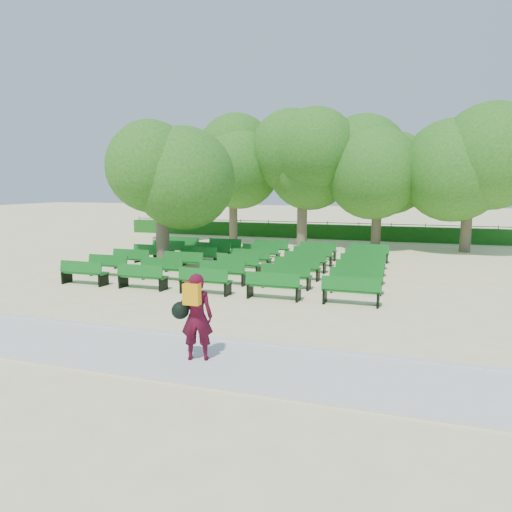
{
  "coord_description": "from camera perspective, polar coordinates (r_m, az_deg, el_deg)",
  "views": [
    {
      "loc": [
        5.55,
        -15.22,
        3.43
      ],
      "look_at": [
        1.02,
        -1.0,
        1.1
      ],
      "focal_mm": 32.0,
      "sensor_mm": 36.0,
      "label": 1
    }
  ],
  "objects": [
    {
      "name": "paving",
      "position": [
        10.17,
        -16.98,
        -11.06
      ],
      "size": [
        30.0,
        2.2,
        0.06
      ],
      "primitive_type": "cube",
      "color": "silver",
      "rests_on": "ground"
    },
    {
      "name": "curb",
      "position": [
        11.07,
        -13.57,
        -9.16
      ],
      "size": [
        30.0,
        0.12,
        0.1
      ],
      "primitive_type": "cube",
      "color": "silver",
      "rests_on": "ground"
    },
    {
      "name": "hedge",
      "position": [
        29.89,
        6.88,
        3.1
      ],
      "size": [
        26.0,
        0.7,
        0.9
      ],
      "primitive_type": "cube",
      "color": "#195917",
      "rests_on": "ground"
    },
    {
      "name": "fence",
      "position": [
        30.33,
        7.01,
        2.32
      ],
      "size": [
        26.0,
        0.1,
        1.02
      ],
      "primitive_type": null,
      "color": "black",
      "rests_on": "ground"
    },
    {
      "name": "tree_among",
      "position": [
        18.93,
        -11.86,
        10.79
      ],
      "size": [
        4.22,
        4.22,
        6.06
      ],
      "color": "brown",
      "rests_on": "ground"
    },
    {
      "name": "tree_line",
      "position": [
        26.05,
        5.21,
        1.28
      ],
      "size": [
        21.8,
        6.8,
        7.04
      ],
      "primitive_type": null,
      "color": "#2F6F1D",
      "rests_on": "ground"
    },
    {
      "name": "bench_array",
      "position": [
        18.17,
        -1.4,
        -1.73
      ],
      "size": [
        1.69,
        0.58,
        1.05
      ],
      "rotation": [
        0.0,
        0.0,
        -0.04
      ],
      "color": "#11651A",
      "rests_on": "ground"
    },
    {
      "name": "person",
      "position": [
        8.93,
        -7.61,
        -7.37
      ],
      "size": [
        0.85,
        0.57,
        1.71
      ],
      "rotation": [
        0.0,
        0.0,
        3.43
      ],
      "color": "#45091B",
      "rests_on": "ground"
    },
    {
      "name": "ground",
      "position": [
        16.56,
        -2.32,
        -3.09
      ],
      "size": [
        120.0,
        120.0,
        0.0
      ],
      "primitive_type": "plane",
      "color": "beige"
    }
  ]
}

